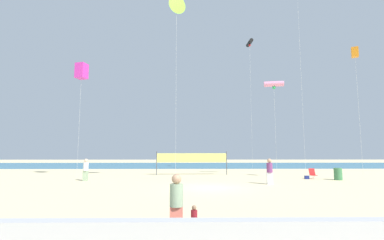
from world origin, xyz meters
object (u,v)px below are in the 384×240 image
beachgoer_white_shirt (86,169)px  folding_beach_chair (313,173)px  volleyball_net (192,159)px  kite_pink_tube (274,84)px  kite_lime_delta (177,6)px  trash_barrel (338,174)px  kite_magenta_box (82,71)px  kite_black_tube (250,43)px  mother_figure (176,202)px  beach_handbag (307,177)px  kite_orange_box (355,53)px  beachgoer_plum_shirt (270,171)px  toddler_figure (194,219)px

beachgoer_white_shirt → folding_beach_chair: bearing=-122.3°
volleyball_net → kite_pink_tube: size_ratio=0.77×
kite_lime_delta → kite_pink_tube: (9.60, 4.76, -5.59)m
trash_barrel → kite_lime_delta: kite_lime_delta is taller
beachgoer_white_shirt → kite_magenta_box: bearing=-4.6°
kite_black_tube → beachgoer_white_shirt: bearing=-143.6°
mother_figure → volleyball_net: size_ratio=0.24×
beach_handbag → kite_magenta_box: bearing=174.5°
kite_magenta_box → beachgoer_white_shirt: bearing=-58.2°
beachgoer_white_shirt → beach_handbag: beachgoer_white_shirt is taller
kite_lime_delta → kite_orange_box: 15.26m
mother_figure → kite_orange_box: (14.00, 13.12, 9.50)m
volleyball_net → kite_black_tube: 18.36m
mother_figure → beach_handbag: bearing=56.9°
folding_beach_chair → kite_pink_tube: 9.28m
volleyball_net → beach_handbag: 10.92m
beach_handbag → trash_barrel: bearing=-18.7°
beachgoer_plum_shirt → beachgoer_white_shirt: bearing=45.7°
kite_magenta_box → kite_black_tube: 21.72m
kite_orange_box → kite_lime_delta: bearing=177.8°
kite_lime_delta → kite_black_tube: bearing=54.9°
folding_beach_chair → kite_lime_delta: kite_lime_delta is taller
folding_beach_chair → kite_black_tube: bearing=131.2°
volleyball_net → kite_lime_delta: kite_lime_delta is taller
toddler_figure → kite_lime_delta: kite_lime_delta is taller
beachgoer_white_shirt → kite_black_tube: kite_black_tube is taller
beach_handbag → kite_black_tube: size_ratio=0.02×
beachgoer_plum_shirt → volleyball_net: 9.79m
kite_orange_box → kite_pink_tube: kite_orange_box is taller
kite_pink_tube → kite_lime_delta: bearing=-153.6°
volleyball_net → kite_orange_box: size_ratio=0.67×
trash_barrel → toddler_figure: bearing=-129.8°
toddler_figure → kite_magenta_box: 22.81m
folding_beach_chair → kite_pink_tube: (-2.35, 2.50, 8.62)m
volleyball_net → kite_lime_delta: bearing=-102.3°
mother_figure → kite_pink_tube: bearing=65.2°
beachgoer_plum_shirt → kite_magenta_box: size_ratio=0.17×
beach_handbag → kite_pink_tube: size_ratio=0.04×
toddler_figure → volleyball_net: (0.21, 20.03, 1.18)m
volleyball_net → beachgoer_white_shirt: bearing=-148.1°
mother_figure → folding_beach_chair: 19.54m
beachgoer_white_shirt → folding_beach_chair: 19.40m
beach_handbag → kite_orange_box: size_ratio=0.03×
volleyball_net → kite_pink_tube: bearing=-10.8°
mother_figure → kite_black_tube: 32.29m
kite_black_tube → mother_figure: bearing=-107.7°
volleyball_net → kite_black_tube: bearing=41.0°
volleyball_net → kite_black_tube: size_ratio=0.42×
toddler_figure → kite_black_tube: (8.04, 26.83, 16.33)m
toddler_figure → beachgoer_white_shirt: size_ratio=0.46×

